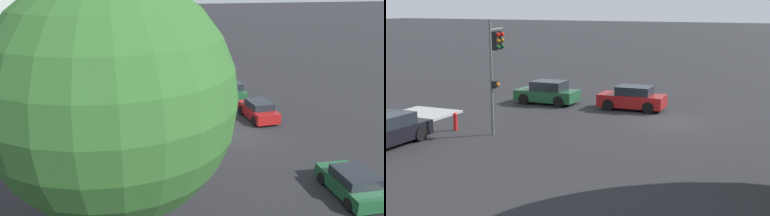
# 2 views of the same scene
# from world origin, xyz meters

# --- Properties ---
(ground_plane) EXTENTS (300.00, 300.00, 0.00)m
(ground_plane) POSITION_xyz_m (0.00, 0.00, 0.00)
(ground_plane) COLOR black
(traffic_signal) EXTENTS (0.81, 1.85, 5.56)m
(traffic_signal) POSITION_xyz_m (6.95, 5.91, 3.84)
(traffic_signal) COLOR #515456
(traffic_signal) RESTS_ON ground_plane
(crossing_car_1) EXTENTS (3.98, 1.96, 1.43)m
(crossing_car_1) POSITION_xyz_m (2.58, -2.25, 0.68)
(crossing_car_1) COLOR maroon
(crossing_car_1) RESTS_ON ground_plane
(crossing_car_2) EXTENTS (3.93, 1.98, 1.46)m
(crossing_car_2) POSITION_xyz_m (8.15, -1.98, 0.69)
(crossing_car_2) COLOR #194728
(crossing_car_2) RESTS_ON ground_plane
(fire_hydrant) EXTENTS (0.22, 0.22, 0.92)m
(fire_hydrant) POSITION_xyz_m (9.08, 6.45, 0.49)
(fire_hydrant) COLOR red
(fire_hydrant) RESTS_ON ground_plane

